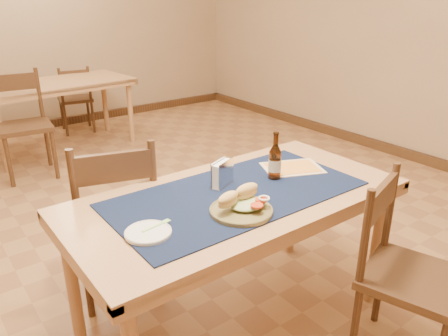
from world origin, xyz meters
TOP-DOWN VIEW (x-y plane):
  - room at (0.00, 0.00)m, footprint 6.04×7.04m
  - main_table at (0.00, -0.80)m, footprint 1.60×0.80m
  - placemat at (0.00, -0.80)m, footprint 1.20×0.60m
  - baseboard at (0.00, 0.00)m, footprint 6.00×7.00m
  - back_table at (0.18, 2.52)m, footprint 1.61×0.90m
  - chair_main_far at (-0.37, -0.21)m, footprint 0.55×0.55m
  - chair_main_near at (0.47, -1.43)m, footprint 0.52×0.52m
  - chair_back_near at (-0.31, 1.98)m, footprint 0.50×0.50m
  - chair_back_far at (0.55, 3.06)m, footprint 0.44×0.44m
  - sandwich_plate at (-0.10, -0.96)m, footprint 0.27×0.27m
  - side_plate at (-0.51, -0.89)m, footprint 0.18×0.18m
  - fork at (-0.45, -0.87)m, footprint 0.13×0.04m
  - beer_bottle at (0.26, -0.78)m, footprint 0.06×0.06m
  - napkin_holder at (-0.00, -0.69)m, footprint 0.16×0.11m
  - menu_card at (0.43, -0.74)m, footprint 0.37×0.33m

SIDE VIEW (x-z plane):
  - baseboard at x=0.00m, z-range 0.00..0.10m
  - chair_back_far at x=0.55m, z-range 0.02..0.84m
  - chair_main_near at x=0.47m, z-range 0.02..0.92m
  - chair_main_far at x=-0.37m, z-range 0.02..0.98m
  - chair_back_near at x=-0.31m, z-range 0.02..1.00m
  - main_table at x=0.00m, z-range 0.29..1.04m
  - back_table at x=0.18m, z-range 0.29..1.04m
  - placemat at x=0.00m, z-range 0.75..0.76m
  - menu_card at x=0.43m, z-range 0.76..0.76m
  - side_plate at x=-0.51m, z-range 0.76..0.77m
  - fork at x=-0.45m, z-range 0.77..0.77m
  - sandwich_plate at x=-0.10m, z-range 0.73..0.84m
  - napkin_holder at x=0.00m, z-range 0.75..0.88m
  - beer_bottle at x=0.26m, z-range 0.72..0.97m
  - room at x=0.00m, z-range -0.02..2.82m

